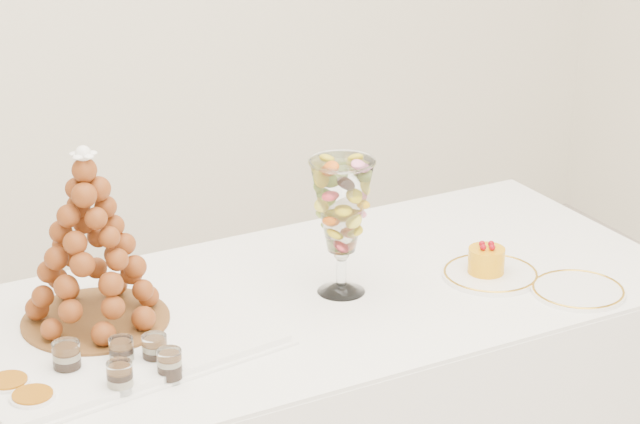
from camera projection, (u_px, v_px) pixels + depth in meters
lace_tray at (105, 338)px, 2.66m from camera, size 0.70×0.56×0.02m
macaron_vase at (342, 208)px, 2.82m from camera, size 0.15×0.15×0.32m
cake_plate at (490, 275)px, 2.97m from camera, size 0.23×0.23×0.01m
spare_plate at (578, 291)px, 2.89m from camera, size 0.22×0.22×0.01m
verrine_a at (67, 360)px, 2.51m from camera, size 0.07×0.07×0.08m
verrine_b at (122, 354)px, 2.54m from camera, size 0.07×0.07×0.07m
verrine_c at (155, 351)px, 2.55m from camera, size 0.06×0.06×0.07m
verrine_d at (120, 379)px, 2.44m from camera, size 0.05×0.05×0.07m
verrine_e at (170, 366)px, 2.50m from camera, size 0.06×0.06×0.07m
ramekin_back at (9, 387)px, 2.46m from camera, size 0.09×0.09×0.03m
ramekin_front at (33, 401)px, 2.41m from camera, size 0.09×0.09×0.03m
croquembouche at (90, 239)px, 2.63m from camera, size 0.32×0.32×0.40m
mousse_cake at (486, 260)px, 2.96m from camera, size 0.09×0.09×0.08m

